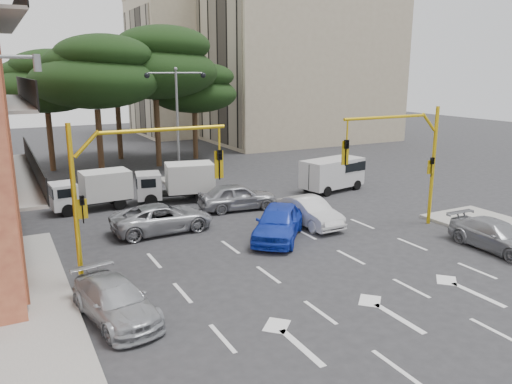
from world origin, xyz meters
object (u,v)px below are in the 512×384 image
car_silver_cross_b (237,196)px  signal_mast_left (126,180)px  signal_mast_right (408,152)px  car_silver_wagon (115,301)px  car_blue_compact (278,222)px  car_white_hatch (310,212)px  car_silver_parked (496,236)px  car_silver_cross_a (163,218)px  box_truck_b (176,183)px  street_lamp_center (177,106)px  van_white (332,175)px  box_truck_a (92,191)px

car_silver_cross_b → signal_mast_left: bearing=138.5°
signal_mast_right → car_silver_wagon: signal_mast_right is taller
signal_mast_left → car_silver_wagon: 4.47m
signal_mast_left → car_blue_compact: (7.30, 1.55, -3.08)m
car_white_hatch → car_silver_wagon: 12.29m
car_silver_cross_b → car_blue_compact: bearing=-178.6°
car_white_hatch → car_silver_parked: 8.64m
signal_mast_right → car_white_hatch: (-3.80, 2.67, -3.18)m
signal_mast_left → car_blue_compact: 8.07m
car_silver_cross_a → car_silver_cross_b: size_ratio=1.11×
car_silver_wagon → box_truck_b: 14.73m
signal_mast_right → street_lamp_center: street_lamp_center is taller
car_silver_cross_b → car_silver_parked: size_ratio=1.01×
signal_mast_right → car_white_hatch: signal_mast_right is taller
signal_mast_left → van_white: bearing=28.4°
car_blue_compact → van_white: van_white is taller
box_truck_a → car_silver_cross_b: bearing=-120.9°
car_silver_cross_b → box_truck_b: bearing=42.8°
car_white_hatch → box_truck_b: (-4.47, 7.72, 0.45)m
car_silver_wagon → car_silver_cross_b: (9.00, 9.82, 0.14)m
car_white_hatch → car_silver_cross_a: bearing=158.9°
car_silver_cross_b → van_white: (7.50, 1.27, 0.31)m
car_silver_parked → box_truck_b: (-9.71, 14.59, 0.50)m
signal_mast_left → box_truck_a: 11.18m
car_blue_compact → car_silver_wagon: (-8.50, -4.36, -0.19)m
signal_mast_left → street_lamp_center: street_lamp_center is taller
signal_mast_right → signal_mast_left: 13.61m
car_silver_parked → van_white: size_ratio=1.03×
car_blue_compact → car_silver_cross_a: size_ratio=0.96×
street_lamp_center → car_silver_cross_b: 8.47m
signal_mast_right → car_silver_parked: signal_mast_right is taller
car_blue_compact → car_silver_wagon: car_blue_compact is taller
car_blue_compact → car_silver_parked: car_blue_compact is taller
signal_mast_right → street_lamp_center: 15.65m
signal_mast_left → van_white: 17.63m
signal_mast_left → box_truck_b: 11.99m
signal_mast_right → box_truck_b: 13.56m
box_truck_a → car_silver_wagon: bearing=169.5°
signal_mast_left → street_lamp_center: bearing=64.1°
car_blue_compact → van_white: bearing=80.3°
car_silver_cross_b → van_white: bearing=-73.8°
street_lamp_center → box_truck_a: bearing=-153.1°
car_silver_cross_a → van_white: size_ratio=1.16×
car_white_hatch → box_truck_a: box_truck_a is taller
signal_mast_left → signal_mast_right: bearing=0.0°
car_silver_parked → box_truck_a: 20.90m
signal_mast_left → car_silver_cross_b: 10.95m
van_white → box_truck_a: (-14.79, 2.54, 0.01)m
box_truck_b → street_lamp_center: bearing=-10.3°
car_blue_compact → box_truck_a: size_ratio=1.08×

